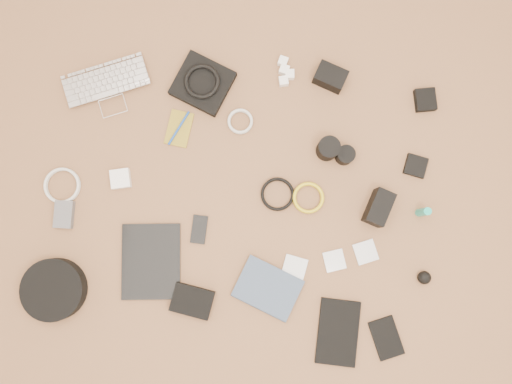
# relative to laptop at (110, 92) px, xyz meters

# --- Properties ---
(room_shell) EXTENTS (4.04, 4.04, 2.58)m
(room_shell) POSITION_rel_laptop_xyz_m (0.53, -0.35, 1.24)
(room_shell) COLOR #916343
(room_shell) RESTS_ON ground
(laptop) EXTENTS (0.38, 0.33, 0.02)m
(laptop) POSITION_rel_laptop_xyz_m (0.00, 0.00, 0.00)
(laptop) COLOR silver
(laptop) RESTS_ON ground
(headphone_pouch) EXTENTS (0.25, 0.24, 0.03)m
(headphone_pouch) POSITION_rel_laptop_xyz_m (0.34, 0.07, 0.00)
(headphone_pouch) COLOR black
(headphone_pouch) RESTS_ON ground
(headphones) EXTENTS (0.17, 0.17, 0.02)m
(headphones) POSITION_rel_laptop_xyz_m (0.34, 0.07, 0.03)
(headphones) COLOR black
(headphones) RESTS_ON headphone_pouch
(charger_a) EXTENTS (0.04, 0.04, 0.03)m
(charger_a) POSITION_rel_laptop_xyz_m (0.64, 0.15, 0.00)
(charger_a) COLOR white
(charger_a) RESTS_ON ground
(charger_b) EXTENTS (0.04, 0.04, 0.03)m
(charger_b) POSITION_rel_laptop_xyz_m (0.63, 0.18, 0.00)
(charger_b) COLOR white
(charger_b) RESTS_ON ground
(charger_c) EXTENTS (0.04, 0.04, 0.03)m
(charger_c) POSITION_rel_laptop_xyz_m (0.66, 0.13, 0.00)
(charger_c) COLOR white
(charger_c) RESTS_ON ground
(charger_d) EXTENTS (0.04, 0.04, 0.03)m
(charger_d) POSITION_rel_laptop_xyz_m (0.64, 0.11, 0.00)
(charger_d) COLOR white
(charger_d) RESTS_ON ground
(dslr_camera) EXTENTS (0.13, 0.11, 0.06)m
(dslr_camera) POSITION_rel_laptop_xyz_m (0.81, 0.13, 0.02)
(dslr_camera) COLOR black
(dslr_camera) RESTS_ON ground
(lens_pouch) EXTENTS (0.09, 0.10, 0.03)m
(lens_pouch) POSITION_rel_laptop_xyz_m (1.18, 0.09, 0.00)
(lens_pouch) COLOR black
(lens_pouch) RESTS_ON ground
(notebook_olive) EXTENTS (0.10, 0.14, 0.01)m
(notebook_olive) POSITION_rel_laptop_xyz_m (0.27, -0.11, -0.01)
(notebook_olive) COLOR olive
(notebook_olive) RESTS_ON ground
(pen_blue) EXTENTS (0.07, 0.13, 0.01)m
(pen_blue) POSITION_rel_laptop_xyz_m (0.27, -0.11, -0.00)
(pen_blue) COLOR #133E9E
(pen_blue) RESTS_ON notebook_olive
(cable_white_a) EXTENTS (0.10, 0.10, 0.01)m
(cable_white_a) POSITION_rel_laptop_xyz_m (0.50, -0.06, -0.01)
(cable_white_a) COLOR silver
(cable_white_a) RESTS_ON ground
(lens_a) EXTENTS (0.09, 0.09, 0.09)m
(lens_a) POSITION_rel_laptop_xyz_m (0.83, -0.14, 0.03)
(lens_a) COLOR black
(lens_a) RESTS_ON ground
(lens_b) EXTENTS (0.07, 0.07, 0.06)m
(lens_b) POSITION_rel_laptop_xyz_m (0.89, -0.15, 0.02)
(lens_b) COLOR black
(lens_b) RESTS_ON ground
(card_reader) EXTENTS (0.09, 0.09, 0.02)m
(card_reader) POSITION_rel_laptop_xyz_m (1.16, -0.16, -0.00)
(card_reader) COLOR black
(card_reader) RESTS_ON ground
(power_brick) EXTENTS (0.08, 0.08, 0.03)m
(power_brick) POSITION_rel_laptop_xyz_m (0.08, -0.32, 0.00)
(power_brick) COLOR white
(power_brick) RESTS_ON ground
(cable_white_b) EXTENTS (0.15, 0.15, 0.01)m
(cable_white_b) POSITION_rel_laptop_xyz_m (-0.13, -0.37, -0.01)
(cable_white_b) COLOR silver
(cable_white_b) RESTS_ON ground
(cable_black) EXTENTS (0.15, 0.15, 0.01)m
(cable_black) POSITION_rel_laptop_xyz_m (0.66, -0.32, -0.01)
(cable_black) COLOR black
(cable_black) RESTS_ON ground
(cable_yellow) EXTENTS (0.15, 0.15, 0.01)m
(cable_yellow) POSITION_rel_laptop_xyz_m (0.77, -0.32, -0.01)
(cable_yellow) COLOR gold
(cable_yellow) RESTS_ON ground
(flash) EXTENTS (0.10, 0.14, 0.09)m
(flash) POSITION_rel_laptop_xyz_m (1.03, -0.33, 0.03)
(flash) COLOR black
(flash) RESTS_ON ground
(lens_cleaner) EXTENTS (0.03, 0.03, 0.10)m
(lens_cleaner) POSITION_rel_laptop_xyz_m (1.19, -0.33, 0.04)
(lens_cleaner) COLOR #1AAF9A
(lens_cleaner) RESTS_ON ground
(battery_charger) EXTENTS (0.07, 0.10, 0.03)m
(battery_charger) POSITION_rel_laptop_xyz_m (-0.11, -0.47, 0.00)
(battery_charger) COLOR #56565B
(battery_charger) RESTS_ON ground
(tablet) EXTENTS (0.24, 0.29, 0.01)m
(tablet) POSITION_rel_laptop_xyz_m (0.23, -0.61, -0.01)
(tablet) COLOR black
(tablet) RESTS_ON ground
(phone) EXTENTS (0.06, 0.10, 0.01)m
(phone) POSITION_rel_laptop_xyz_m (0.39, -0.47, -0.01)
(phone) COLOR black
(phone) RESTS_ON ground
(filter_case_left) EXTENTS (0.10, 0.10, 0.01)m
(filter_case_left) POSITION_rel_laptop_xyz_m (0.75, -0.58, -0.01)
(filter_case_left) COLOR silver
(filter_case_left) RESTS_ON ground
(filter_case_mid) EXTENTS (0.09, 0.09, 0.01)m
(filter_case_mid) POSITION_rel_laptop_xyz_m (0.89, -0.54, -0.01)
(filter_case_mid) COLOR silver
(filter_case_mid) RESTS_ON ground
(filter_case_right) EXTENTS (0.10, 0.10, 0.01)m
(filter_case_right) POSITION_rel_laptop_xyz_m (1.00, -0.50, -0.01)
(filter_case_right) COLOR silver
(filter_case_right) RESTS_ON ground
(air_blower) EXTENTS (0.05, 0.05, 0.05)m
(air_blower) POSITION_rel_laptop_xyz_m (1.21, -0.57, 0.01)
(air_blower) COLOR black
(air_blower) RESTS_ON ground
(headphone_case) EXTENTS (0.28, 0.28, 0.06)m
(headphone_case) POSITION_rel_laptop_xyz_m (-0.10, -0.74, 0.02)
(headphone_case) COLOR black
(headphone_case) RESTS_ON ground
(drive_case) EXTENTS (0.16, 0.12, 0.04)m
(drive_case) POSITION_rel_laptop_xyz_m (0.39, -0.73, 0.01)
(drive_case) COLOR black
(drive_case) RESTS_ON ground
(paperback) EXTENTS (0.26, 0.23, 0.02)m
(paperback) POSITION_rel_laptop_xyz_m (0.63, -0.74, -0.00)
(paperback) COLOR #3C4C66
(paperback) RESTS_ON ground
(notebook_black_a) EXTENTS (0.15, 0.23, 0.02)m
(notebook_black_a) POSITION_rel_laptop_xyz_m (0.92, -0.79, -0.00)
(notebook_black_a) COLOR black
(notebook_black_a) RESTS_ON ground
(notebook_black_b) EXTENTS (0.14, 0.17, 0.01)m
(notebook_black_b) POSITION_rel_laptop_xyz_m (1.10, -0.79, -0.01)
(notebook_black_b) COLOR black
(notebook_black_b) RESTS_ON ground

